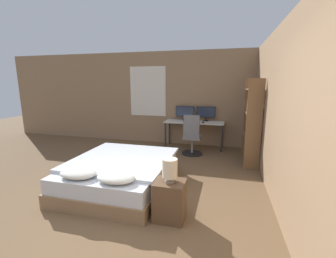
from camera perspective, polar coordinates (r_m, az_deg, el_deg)
name	(u,v)px	position (r m, az deg, el deg)	size (l,w,h in m)	color
ground_plane	(118,240)	(2.98, -12.49, -25.81)	(20.00, 20.00, 0.00)	brown
wall_back	(186,99)	(6.61, 4.50, 7.67)	(12.00, 0.08, 2.70)	#8E7051
wall_side_right	(280,114)	(3.70, 26.55, 3.37)	(0.06, 12.00, 2.70)	#8E7051
bed	(120,173)	(4.08, -11.99, -10.93)	(1.65, 1.97, 0.58)	#846647
nightstand	(170,200)	(3.14, 0.45, -17.66)	(0.40, 0.35, 0.54)	brown
bedside_lamp	(170,168)	(2.94, 0.47, -9.97)	(0.20, 0.20, 0.31)	gray
desk	(194,125)	(6.30, 6.64, 1.07)	(1.63, 0.56, 0.75)	beige
monitor_left	(185,112)	(6.47, 4.31, 4.33)	(0.53, 0.16, 0.40)	black
monitor_right	(206,113)	(6.39, 9.59, 4.11)	(0.53, 0.16, 0.40)	black
keyboard	(193,122)	(6.11, 6.43, 1.72)	(0.35, 0.13, 0.02)	black
computer_mouse	(203,122)	(6.08, 8.89, 1.68)	(0.07, 0.05, 0.04)	black
office_chair	(192,139)	(5.71, 6.09, -2.60)	(0.52, 0.52, 1.04)	black
bookshelf	(253,119)	(5.20, 20.69, 2.43)	(0.31, 0.80, 1.89)	brown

